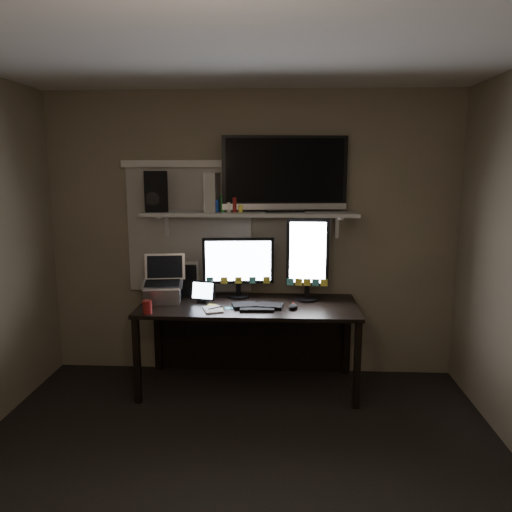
# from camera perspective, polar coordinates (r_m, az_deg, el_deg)

# --- Properties ---
(floor) EXTENTS (3.60, 3.60, 0.00)m
(floor) POSITION_cam_1_polar(r_m,az_deg,el_deg) (3.19, -2.73, -25.56)
(floor) COLOR black
(floor) RESTS_ON ground
(ceiling) EXTENTS (3.60, 3.60, 0.00)m
(ceiling) POSITION_cam_1_polar(r_m,az_deg,el_deg) (2.66, -3.23, 24.10)
(ceiling) COLOR silver
(ceiling) RESTS_ON back_wall
(back_wall) EXTENTS (3.60, 0.00, 3.60)m
(back_wall) POSITION_cam_1_polar(r_m,az_deg,el_deg) (4.42, -0.54, 2.31)
(back_wall) COLOR #6B604C
(back_wall) RESTS_ON floor
(window_blinds) EXTENTS (1.10, 0.02, 1.10)m
(window_blinds) POSITION_cam_1_polar(r_m,az_deg,el_deg) (4.46, -7.62, 2.95)
(window_blinds) COLOR beige
(window_blinds) RESTS_ON back_wall
(desk) EXTENTS (1.80, 0.75, 0.73)m
(desk) POSITION_cam_1_polar(r_m,az_deg,el_deg) (4.33, -0.73, -7.33)
(desk) COLOR black
(desk) RESTS_ON floor
(wall_shelf) EXTENTS (1.80, 0.35, 0.03)m
(wall_shelf) POSITION_cam_1_polar(r_m,az_deg,el_deg) (4.22, -0.69, 4.87)
(wall_shelf) COLOR #BABAB5
(wall_shelf) RESTS_ON back_wall
(monitor_landscape) EXTENTS (0.62, 0.12, 0.54)m
(monitor_landscape) POSITION_cam_1_polar(r_m,az_deg,el_deg) (4.32, -2.04, -1.26)
(monitor_landscape) COLOR black
(monitor_landscape) RESTS_ON desk
(monitor_portrait) EXTENTS (0.36, 0.08, 0.71)m
(monitor_portrait) POSITION_cam_1_polar(r_m,az_deg,el_deg) (4.23, 5.91, -0.33)
(monitor_portrait) COLOR black
(monitor_portrait) RESTS_ON desk
(keyboard) EXTENTS (0.42, 0.18, 0.03)m
(keyboard) POSITION_cam_1_polar(r_m,az_deg,el_deg) (4.07, 0.19, -5.70)
(keyboard) COLOR black
(keyboard) RESTS_ON desk
(mouse) EXTENTS (0.09, 0.12, 0.04)m
(mouse) POSITION_cam_1_polar(r_m,az_deg,el_deg) (4.03, 4.28, -5.78)
(mouse) COLOR black
(mouse) RESTS_ON desk
(notepad) EXTENTS (0.19, 0.23, 0.01)m
(notepad) POSITION_cam_1_polar(r_m,az_deg,el_deg) (4.01, -4.96, -6.11)
(notepad) COLOR silver
(notepad) RESTS_ON desk
(tablet) EXTENTS (0.23, 0.13, 0.19)m
(tablet) POSITION_cam_1_polar(r_m,az_deg,el_deg) (4.21, -6.08, -4.07)
(tablet) COLOR black
(tablet) RESTS_ON desk
(file_sorter) EXTENTS (0.23, 0.11, 0.30)m
(file_sorter) POSITION_cam_1_polar(r_m,az_deg,el_deg) (4.46, -8.27, -2.58)
(file_sorter) COLOR black
(file_sorter) RESTS_ON desk
(laptop) EXTENTS (0.38, 0.33, 0.38)m
(laptop) POSITION_cam_1_polar(r_m,az_deg,el_deg) (4.26, -10.68, -2.67)
(laptop) COLOR silver
(laptop) RESTS_ON desk
(cup) EXTENTS (0.08, 0.08, 0.10)m
(cup) POSITION_cam_1_polar(r_m,az_deg,el_deg) (3.98, -12.31, -5.71)
(cup) COLOR maroon
(cup) RESTS_ON desk
(sticky_notes) EXTENTS (0.32, 0.24, 0.00)m
(sticky_notes) POSITION_cam_1_polar(r_m,az_deg,el_deg) (4.06, -4.45, -5.93)
(sticky_notes) COLOR #F5E742
(sticky_notes) RESTS_ON desk
(tv) EXTENTS (1.07, 0.32, 0.63)m
(tv) POSITION_cam_1_polar(r_m,az_deg,el_deg) (4.23, 3.28, 9.35)
(tv) COLOR black
(tv) RESTS_ON wall_shelf
(game_console) EXTENTS (0.10, 0.28, 0.33)m
(game_console) POSITION_cam_1_polar(r_m,az_deg,el_deg) (4.26, -5.03, 7.28)
(game_console) COLOR silver
(game_console) RESTS_ON wall_shelf
(speaker) EXTENTS (0.24, 0.27, 0.34)m
(speaker) POSITION_cam_1_polar(r_m,az_deg,el_deg) (4.34, -11.38, 7.27)
(speaker) COLOR black
(speaker) RESTS_ON wall_shelf
(bottles) EXTENTS (0.24, 0.10, 0.15)m
(bottles) POSITION_cam_1_polar(r_m,az_deg,el_deg) (4.19, -3.49, 6.03)
(bottles) COLOR #A50F0C
(bottles) RESTS_ON wall_shelf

